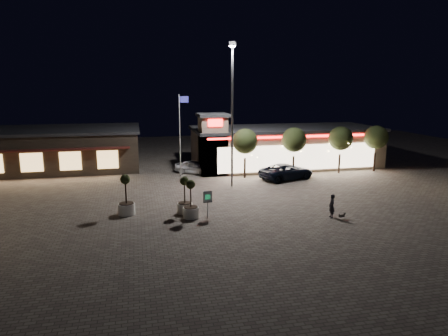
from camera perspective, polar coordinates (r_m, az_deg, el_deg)
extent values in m
plane|color=#6B6257|center=(27.65, 1.00, -6.85)|extent=(90.00, 90.00, 0.00)
cube|color=gray|center=(45.02, 8.69, 2.89)|extent=(20.00, 8.00, 4.00)
cube|color=#262628|center=(44.75, 8.77, 5.61)|extent=(20.40, 8.40, 0.30)
cube|color=#FFE5BF|center=(41.39, 10.68, 1.49)|extent=(17.00, 0.12, 2.60)
cube|color=#FB1614|center=(41.04, 10.81, 4.44)|extent=(19.00, 0.10, 0.18)
cube|color=gray|center=(39.93, -1.61, 3.21)|extent=(2.60, 2.60, 5.80)
cube|color=#262628|center=(39.59, -1.64, 7.58)|extent=(3.00, 3.00, 0.30)
cube|color=#FB1614|center=(38.32, -1.25, 6.47)|extent=(1.40, 0.10, 0.70)
cube|color=#382D23|center=(46.66, -22.05, 2.47)|extent=(16.00, 10.00, 4.00)
cube|color=#262628|center=(46.40, -22.26, 5.09)|extent=(16.40, 10.40, 0.30)
cube|color=#591E19|center=(41.29, -23.33, 2.39)|extent=(14.40, 0.80, 0.15)
cube|color=#FFC772|center=(42.24, -25.78, 0.72)|extent=(2.00, 0.12, 1.80)
cube|color=#FFC772|center=(41.56, -21.09, 0.94)|extent=(2.00, 0.12, 1.80)
cube|color=#FFC772|center=(41.17, -16.27, 1.17)|extent=(2.00, 0.12, 1.80)
cylinder|color=gray|center=(34.57, 1.18, 7.06)|extent=(0.20, 0.20, 12.00)
cube|color=gray|center=(34.62, 1.22, 17.34)|extent=(0.60, 0.40, 0.35)
cube|color=white|center=(34.61, 1.22, 17.02)|extent=(0.45, 0.30, 0.08)
cylinder|color=white|center=(39.00, -6.32, 4.57)|extent=(0.10, 0.10, 8.00)
cube|color=#2A2895|center=(38.78, -5.76, 9.73)|extent=(0.90, 0.04, 0.60)
cylinder|color=#332319|center=(38.66, 2.98, 0.00)|extent=(0.20, 0.20, 1.92)
sphere|color=#2D3819|center=(38.22, 3.02, 3.84)|extent=(2.42, 2.42, 2.42)
cylinder|color=#332319|center=(40.26, 9.86, 0.31)|extent=(0.20, 0.20, 1.92)
sphere|color=#2D3819|center=(39.84, 9.99, 4.00)|extent=(2.42, 2.42, 2.42)
cylinder|color=#332319|center=(42.39, 16.13, 0.59)|extent=(0.20, 0.20, 1.92)
sphere|color=#2D3819|center=(41.99, 16.33, 4.09)|extent=(2.42, 2.42, 2.42)
cylinder|color=#332319|center=(44.43, 20.67, 0.79)|extent=(0.20, 0.20, 1.92)
sphere|color=#2D3819|center=(44.05, 20.91, 4.13)|extent=(2.42, 2.42, 2.42)
imported|color=black|center=(38.58, 8.95, -0.47)|extent=(5.92, 4.05, 1.50)
imported|color=white|center=(40.70, -4.35, 0.14)|extent=(4.08, 3.55, 1.33)
imported|color=black|center=(28.02, 15.14, -5.28)|extent=(0.45, 0.63, 1.62)
cube|color=#59514C|center=(28.06, 16.46, -6.51)|extent=(0.44, 0.28, 0.21)
sphere|color=#59514C|center=(28.20, 16.80, -6.25)|extent=(0.19, 0.19, 0.19)
cylinder|color=white|center=(28.64, -13.73, -5.71)|extent=(1.16, 1.16, 0.77)
cylinder|color=black|center=(28.52, -13.77, -4.94)|extent=(1.00, 1.00, 0.06)
cylinder|color=#332319|center=(28.28, -13.86, -3.19)|extent=(0.10, 0.10, 1.74)
sphere|color=#2D3819|center=(28.09, -13.94, -1.57)|extent=(0.68, 0.68, 0.68)
cylinder|color=white|center=(27.28, -4.74, -6.35)|extent=(1.07, 1.07, 0.72)
cylinder|color=black|center=(27.16, -4.75, -5.60)|extent=(0.93, 0.93, 0.05)
cylinder|color=#332319|center=(26.93, -4.78, -3.91)|extent=(0.09, 0.09, 1.61)
sphere|color=#2D3819|center=(26.74, -4.81, -2.34)|extent=(0.63, 0.63, 0.63)
cylinder|color=white|center=(28.27, -5.60, -5.72)|extent=(1.07, 1.07, 0.71)
cylinder|color=black|center=(28.16, -5.62, -4.99)|extent=(0.93, 0.93, 0.05)
cylinder|color=#332319|center=(27.94, -5.65, -3.36)|extent=(0.09, 0.09, 1.61)
sphere|color=#2D3819|center=(27.75, -5.68, -1.84)|extent=(0.63, 0.63, 0.63)
cylinder|color=gray|center=(27.11, -2.35, -5.97)|extent=(0.08, 0.08, 1.14)
cube|color=white|center=(26.86, -2.36, -4.14)|extent=(0.62, 0.11, 0.80)
cube|color=#1A9E53|center=(26.82, -2.35, -4.16)|extent=(0.33, 0.05, 0.33)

